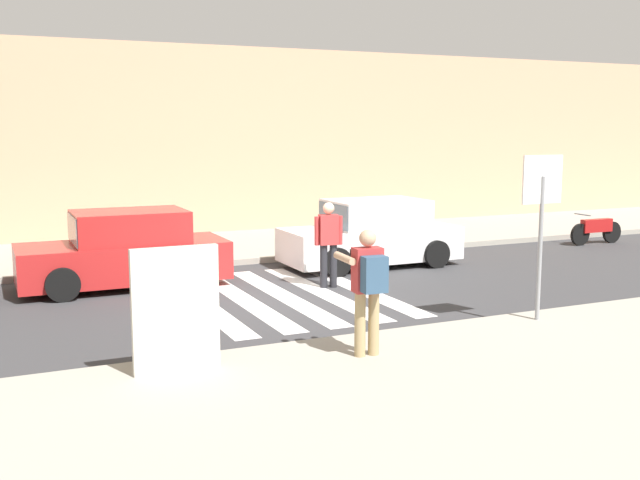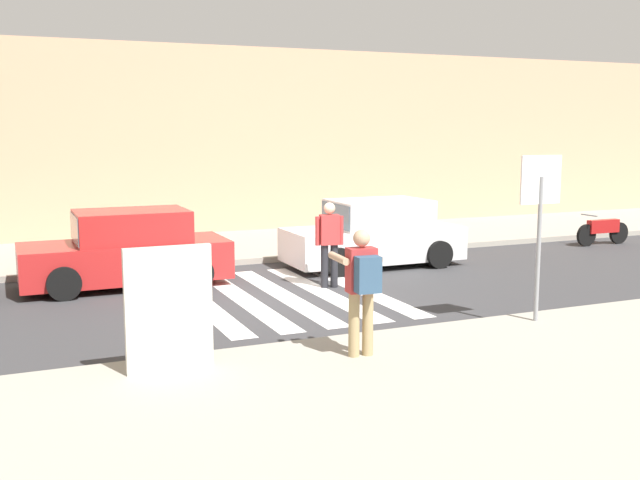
{
  "view_description": "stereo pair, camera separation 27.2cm",
  "coord_description": "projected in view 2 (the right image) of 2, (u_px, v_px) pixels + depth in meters",
  "views": [
    {
      "loc": [
        -5.2,
        -12.89,
        3.19
      ],
      "look_at": [
        0.6,
        -0.2,
        1.1
      ],
      "focal_mm": 42.0,
      "sensor_mm": 36.0,
      "label": 1
    },
    {
      "loc": [
        -4.95,
        -13.01,
        3.19
      ],
      "look_at": [
        0.6,
        -0.2,
        1.1
      ],
      "focal_mm": 42.0,
      "sensor_mm": 36.0,
      "label": 2
    }
  ],
  "objects": [
    {
      "name": "ground_plane",
      "position": [
        287.0,
        298.0,
        14.22
      ],
      "size": [
        120.0,
        120.0,
        0.0
      ],
      "primitive_type": "plane",
      "color": "#38383A"
    },
    {
      "name": "sidewalk_near",
      "position": [
        480.0,
        403.0,
        8.58
      ],
      "size": [
        60.0,
        6.0,
        0.14
      ],
      "primitive_type": "cube",
      "color": "#9E998C",
      "rests_on": "ground"
    },
    {
      "name": "sidewalk_far",
      "position": [
        205.0,
        248.0,
        19.66
      ],
      "size": [
        60.0,
        4.8,
        0.14
      ],
      "primitive_type": "cube",
      "color": "#9E998C",
      "rests_on": "ground"
    },
    {
      "name": "building_facade_far",
      "position": [
        167.0,
        141.0,
        23.25
      ],
      "size": [
        56.0,
        4.0,
        5.56
      ],
      "primitive_type": "cube",
      "color": "tan",
      "rests_on": "ground"
    },
    {
      "name": "crosswalk_stripe_0",
      "position": [
        202.0,
        303.0,
        13.77
      ],
      "size": [
        0.44,
        5.2,
        0.01
      ],
      "primitive_type": "cube",
      "color": "silver",
      "rests_on": "ground"
    },
    {
      "name": "crosswalk_stripe_1",
      "position": [
        243.0,
        299.0,
        14.09
      ],
      "size": [
        0.44,
        5.2,
        0.01
      ],
      "primitive_type": "cube",
      "color": "silver",
      "rests_on": "ground"
    },
    {
      "name": "crosswalk_stripe_2",
      "position": [
        283.0,
        295.0,
        14.4
      ],
      "size": [
        0.44,
        5.2,
        0.01
      ],
      "primitive_type": "cube",
      "color": "silver",
      "rests_on": "ground"
    },
    {
      "name": "crosswalk_stripe_3",
      "position": [
        321.0,
        292.0,
        14.72
      ],
      "size": [
        0.44,
        5.2,
        0.01
      ],
      "primitive_type": "cube",
      "color": "silver",
      "rests_on": "ground"
    },
    {
      "name": "crosswalk_stripe_4",
      "position": [
        358.0,
        288.0,
        15.03
      ],
      "size": [
        0.44,
        5.2,
        0.01
      ],
      "primitive_type": "cube",
      "color": "silver",
      "rests_on": "ground"
    },
    {
      "name": "stop_sign",
      "position": [
        540.0,
        201.0,
        11.7
      ],
      "size": [
        0.76,
        0.08,
        2.64
      ],
      "color": "gray",
      "rests_on": "sidewalk_near"
    },
    {
      "name": "photographer_with_backpack",
      "position": [
        362.0,
        282.0,
        9.96
      ],
      "size": [
        0.62,
        0.87,
        1.72
      ],
      "color": "tan",
      "rests_on": "sidewalk_near"
    },
    {
      "name": "pedestrian_crossing",
      "position": [
        329.0,
        240.0,
        14.99
      ],
      "size": [
        0.57,
        0.31,
        1.72
      ],
      "color": "#232328",
      "rests_on": "ground"
    },
    {
      "name": "parked_car_red",
      "position": [
        127.0,
        251.0,
        15.18
      ],
      "size": [
        4.1,
        1.92,
        1.55
      ],
      "color": "red",
      "rests_on": "ground"
    },
    {
      "name": "parked_car_white",
      "position": [
        374.0,
        235.0,
        17.41
      ],
      "size": [
        4.1,
        1.92,
        1.55
      ],
      "color": "white",
      "rests_on": "ground"
    },
    {
      "name": "motorcycle",
      "position": [
        603.0,
        230.0,
        20.57
      ],
      "size": [
        1.76,
        0.6,
        0.87
      ],
      "color": "black",
      "rests_on": "ground"
    },
    {
      "name": "advertising_board",
      "position": [
        169.0,
        309.0,
        9.41
      ],
      "size": [
        1.1,
        0.11,
        1.6
      ],
      "color": "beige",
      "rests_on": "sidewalk_near"
    }
  ]
}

